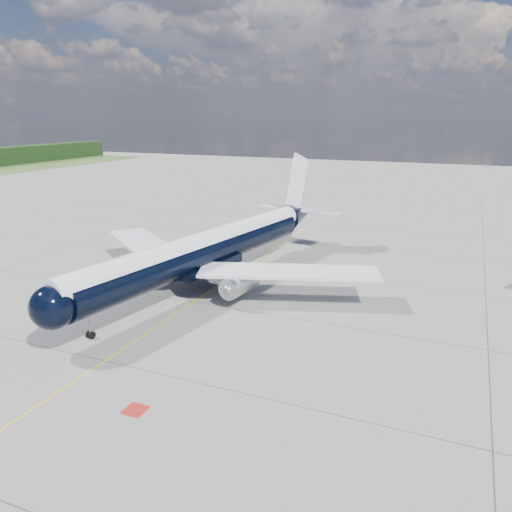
% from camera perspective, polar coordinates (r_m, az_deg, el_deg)
% --- Properties ---
extents(ground, '(320.00, 320.00, 0.00)m').
position_cam_1_polar(ground, '(73.28, 0.72, -0.07)').
color(ground, gray).
rests_on(ground, ground).
extents(taxiway_centerline, '(0.16, 160.00, 0.01)m').
position_cam_1_polar(taxiway_centerline, '(68.88, -0.87, -1.12)').
color(taxiway_centerline, yellow).
rests_on(taxiway_centerline, ground).
extents(red_marking, '(1.60, 1.60, 0.01)m').
position_cam_1_polar(red_marking, '(37.97, -13.62, -16.72)').
color(red_marking, maroon).
rests_on(red_marking, ground).
extents(main_airliner, '(40.93, 50.30, 14.58)m').
position_cam_1_polar(main_airliner, '(60.57, -5.28, 0.86)').
color(main_airliner, black).
rests_on(main_airliner, ground).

